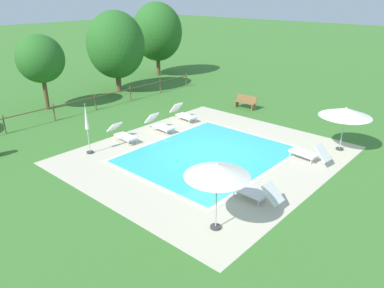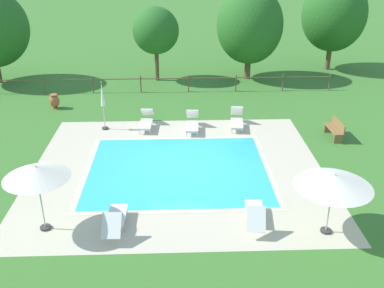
{
  "view_description": "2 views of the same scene",
  "coord_description": "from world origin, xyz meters",
  "px_view_note": "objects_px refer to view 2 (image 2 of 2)",
  "views": [
    {
      "loc": [
        -12.55,
        -10.15,
        7.23
      ],
      "look_at": [
        -0.57,
        0.5,
        0.6
      ],
      "focal_mm": 34.74,
      "sensor_mm": 36.0,
      "label": 1
    },
    {
      "loc": [
        0.0,
        -16.12,
        8.74
      ],
      "look_at": [
        0.61,
        0.38,
        0.97
      ],
      "focal_mm": 41.41,
      "sensor_mm": 36.0,
      "label": 2
    }
  ],
  "objects_px": {
    "wooden_bench_lawn_side": "(335,128)",
    "terracotta_urn_near_fence": "(54,101)",
    "sun_lounger_north_end": "(255,213)",
    "tree_centre": "(156,31)",
    "sun_lounger_south_near_corner": "(237,120)",
    "patio_umbrella_closed_row_west": "(103,100)",
    "tree_far_west": "(250,26)",
    "sun_lounger_north_near_steps": "(146,121)",
    "patio_umbrella_open_by_bench": "(334,181)",
    "sun_lounger_north_mid": "(115,219)",
    "sun_lounger_north_far": "(192,123)",
    "patio_umbrella_open_foreground": "(36,172)",
    "tree_east_mid": "(334,15)"
  },
  "relations": [
    {
      "from": "terracotta_urn_near_fence",
      "to": "sun_lounger_north_near_steps",
      "type": "bearing_deg",
      "value": -29.37
    },
    {
      "from": "patio_umbrella_closed_row_west",
      "to": "tree_far_west",
      "type": "distance_m",
      "value": 12.09
    },
    {
      "from": "sun_lounger_south_near_corner",
      "to": "tree_east_mid",
      "type": "relative_size",
      "value": 0.3
    },
    {
      "from": "patio_umbrella_open_by_bench",
      "to": "terracotta_urn_near_fence",
      "type": "bearing_deg",
      "value": 134.35
    },
    {
      "from": "sun_lounger_north_near_steps",
      "to": "terracotta_urn_near_fence",
      "type": "height_order",
      "value": "sun_lounger_north_near_steps"
    },
    {
      "from": "sun_lounger_north_end",
      "to": "tree_centre",
      "type": "bearing_deg",
      "value": 103.0
    },
    {
      "from": "tree_centre",
      "to": "terracotta_urn_near_fence",
      "type": "bearing_deg",
      "value": -136.89
    },
    {
      "from": "sun_lounger_north_near_steps",
      "to": "sun_lounger_north_mid",
      "type": "height_order",
      "value": "sun_lounger_north_mid"
    },
    {
      "from": "sun_lounger_north_far",
      "to": "patio_umbrella_closed_row_west",
      "type": "distance_m",
      "value": 4.51
    },
    {
      "from": "sun_lounger_south_near_corner",
      "to": "tree_centre",
      "type": "relative_size",
      "value": 0.41
    },
    {
      "from": "patio_umbrella_open_by_bench",
      "to": "tree_centre",
      "type": "distance_m",
      "value": 18.16
    },
    {
      "from": "sun_lounger_north_end",
      "to": "patio_umbrella_open_foreground",
      "type": "xyz_separation_m",
      "value": [
        -6.93,
        -0.05,
        1.72
      ]
    },
    {
      "from": "sun_lounger_north_far",
      "to": "patio_umbrella_open_foreground",
      "type": "bearing_deg",
      "value": -122.71
    },
    {
      "from": "sun_lounger_north_mid",
      "to": "patio_umbrella_open_foreground",
      "type": "distance_m",
      "value": 2.9
    },
    {
      "from": "sun_lounger_north_end",
      "to": "tree_far_west",
      "type": "height_order",
      "value": "tree_far_west"
    },
    {
      "from": "tree_far_west",
      "to": "patio_umbrella_open_by_bench",
      "type": "bearing_deg",
      "value": -90.01
    },
    {
      "from": "patio_umbrella_open_foreground",
      "to": "terracotta_urn_near_fence",
      "type": "xyz_separation_m",
      "value": [
        -2.42,
        11.36,
        -1.67
      ]
    },
    {
      "from": "sun_lounger_north_end",
      "to": "wooden_bench_lawn_side",
      "type": "xyz_separation_m",
      "value": [
        4.97,
        6.82,
        0.08
      ]
    },
    {
      "from": "sun_lounger_north_end",
      "to": "patio_umbrella_open_foreground",
      "type": "bearing_deg",
      "value": -179.57
    },
    {
      "from": "patio_umbrella_closed_row_west",
      "to": "sun_lounger_north_end",
      "type": "bearing_deg",
      "value": -53.36
    },
    {
      "from": "sun_lounger_north_near_steps",
      "to": "sun_lounger_south_near_corner",
      "type": "distance_m",
      "value": 4.55
    },
    {
      "from": "sun_lounger_north_far",
      "to": "tree_far_west",
      "type": "height_order",
      "value": "tree_far_west"
    },
    {
      "from": "sun_lounger_north_near_steps",
      "to": "patio_umbrella_closed_row_west",
      "type": "relative_size",
      "value": 0.81
    },
    {
      "from": "wooden_bench_lawn_side",
      "to": "terracotta_urn_near_fence",
      "type": "distance_m",
      "value": 15.01
    },
    {
      "from": "sun_lounger_north_far",
      "to": "tree_east_mid",
      "type": "relative_size",
      "value": 0.3
    },
    {
      "from": "wooden_bench_lawn_side",
      "to": "terracotta_urn_near_fence",
      "type": "height_order",
      "value": "wooden_bench_lawn_side"
    },
    {
      "from": "tree_far_west",
      "to": "tree_centre",
      "type": "bearing_deg",
      "value": -177.9
    },
    {
      "from": "sun_lounger_north_end",
      "to": "tree_centre",
      "type": "relative_size",
      "value": 0.41
    },
    {
      "from": "sun_lounger_south_near_corner",
      "to": "tree_east_mid",
      "type": "height_order",
      "value": "tree_east_mid"
    },
    {
      "from": "sun_lounger_north_near_steps",
      "to": "sun_lounger_north_mid",
      "type": "distance_m",
      "value": 8.48
    },
    {
      "from": "sun_lounger_north_far",
      "to": "terracotta_urn_near_fence",
      "type": "bearing_deg",
      "value": 156.0
    },
    {
      "from": "patio_umbrella_open_foreground",
      "to": "sun_lounger_north_far",
      "type": "bearing_deg",
      "value": 57.29
    },
    {
      "from": "sun_lounger_south_near_corner",
      "to": "terracotta_urn_near_fence",
      "type": "height_order",
      "value": "sun_lounger_south_near_corner"
    },
    {
      "from": "sun_lounger_north_near_steps",
      "to": "sun_lounger_north_mid",
      "type": "bearing_deg",
      "value": -93.56
    },
    {
      "from": "tree_centre",
      "to": "tree_east_mid",
      "type": "xyz_separation_m",
      "value": [
        12.21,
        2.24,
        0.59
      ]
    },
    {
      "from": "patio_umbrella_open_foreground",
      "to": "wooden_bench_lawn_side",
      "type": "relative_size",
      "value": 1.56
    },
    {
      "from": "patio_umbrella_open_foreground",
      "to": "sun_lounger_south_near_corner",
      "type": "bearing_deg",
      "value": 48.35
    },
    {
      "from": "sun_lounger_north_far",
      "to": "sun_lounger_south_near_corner",
      "type": "xyz_separation_m",
      "value": [
        2.26,
        0.32,
        0.0
      ]
    },
    {
      "from": "sun_lounger_north_end",
      "to": "patio_umbrella_open_foreground",
      "type": "height_order",
      "value": "patio_umbrella_open_foreground"
    },
    {
      "from": "patio_umbrella_open_foreground",
      "to": "tree_far_west",
      "type": "xyz_separation_m",
      "value": [
        9.19,
        16.77,
        1.39
      ]
    },
    {
      "from": "sun_lounger_north_mid",
      "to": "sun_lounger_north_far",
      "type": "relative_size",
      "value": 1.01
    },
    {
      "from": "terracotta_urn_near_fence",
      "to": "sun_lounger_south_near_corner",
      "type": "bearing_deg",
      "value": -17.24
    },
    {
      "from": "sun_lounger_north_near_steps",
      "to": "patio_umbrella_open_by_bench",
      "type": "distance_m",
      "value": 11.04
    },
    {
      "from": "patio_umbrella_closed_row_west",
      "to": "terracotta_urn_near_fence",
      "type": "distance_m",
      "value": 4.57
    },
    {
      "from": "sun_lounger_north_mid",
      "to": "sun_lounger_south_near_corner",
      "type": "bearing_deg",
      "value": 58.83
    },
    {
      "from": "sun_lounger_south_near_corner",
      "to": "patio_umbrella_open_by_bench",
      "type": "xyz_separation_m",
      "value": [
        1.79,
        -8.83,
        1.53
      ]
    },
    {
      "from": "sun_lounger_north_end",
      "to": "patio_umbrella_open_by_bench",
      "type": "distance_m",
      "value": 2.79
    },
    {
      "from": "sun_lounger_north_mid",
      "to": "sun_lounger_north_end",
      "type": "height_order",
      "value": "sun_lounger_north_end"
    },
    {
      "from": "sun_lounger_north_mid",
      "to": "tree_far_west",
      "type": "xyz_separation_m",
      "value": [
        6.87,
        16.84,
        3.12
      ]
    },
    {
      "from": "tree_far_west",
      "to": "terracotta_urn_near_fence",
      "type": "bearing_deg",
      "value": -155.02
    }
  ]
}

